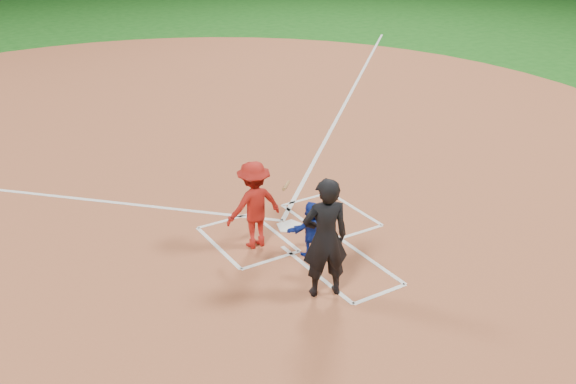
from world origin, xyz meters
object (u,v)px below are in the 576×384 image
catcher (312,228)px  batter_at_plate (254,205)px  umpire (325,238)px  home_plate (290,226)px

catcher → batter_at_plate: 1.14m
umpire → batter_at_plate: umpire is taller
home_plate → umpire: bearing=71.4°
home_plate → catcher: catcher is taller
home_plate → umpire: (-0.77, -2.28, 1.02)m
home_plate → umpire: size_ratio=0.29×
umpire → batter_at_plate: 2.02m
home_plate → batter_at_plate: (-0.95, -0.27, 0.83)m
umpire → batter_at_plate: size_ratio=1.23×
batter_at_plate → umpire: bearing=-84.8°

